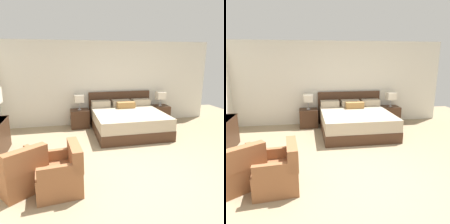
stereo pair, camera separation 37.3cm
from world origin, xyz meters
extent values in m
plane|color=#998466|center=(0.00, 0.00, 0.00)|extent=(10.49, 10.49, 0.00)
cube|color=silver|center=(0.00, 3.53, 1.28)|extent=(7.18, 0.06, 2.57)
cube|color=#422819|center=(0.57, 2.43, 0.14)|extent=(1.92, 1.95, 0.28)
cube|color=tan|center=(0.57, 2.43, 0.44)|extent=(1.90, 1.94, 0.31)
cube|color=#422819|center=(0.57, 3.43, 0.51)|extent=(1.99, 0.05, 1.03)
cube|color=tan|center=(-0.08, 3.24, 0.69)|extent=(0.56, 0.28, 0.20)
cube|color=tan|center=(0.57, 3.24, 0.69)|extent=(0.56, 0.28, 0.20)
cube|color=tan|center=(1.21, 3.24, 0.69)|extent=(0.56, 0.28, 0.20)
cube|color=#A87A42|center=(0.65, 2.97, 0.68)|extent=(0.54, 0.22, 0.18)
cube|color=#422819|center=(-0.74, 3.20, 0.27)|extent=(0.54, 0.48, 0.55)
cube|color=black|center=(-0.74, 2.96, 0.33)|extent=(0.46, 0.01, 0.24)
cube|color=#422819|center=(1.87, 3.20, 0.27)|extent=(0.54, 0.48, 0.55)
cube|color=black|center=(1.87, 2.96, 0.33)|extent=(0.46, 0.01, 0.24)
cylinder|color=#B7B7BC|center=(-0.74, 3.20, 0.56)|extent=(0.11, 0.11, 0.02)
cylinder|color=#B7B7BC|center=(-0.74, 3.20, 0.67)|extent=(0.02, 0.02, 0.22)
cube|color=beige|center=(-0.74, 3.20, 0.89)|extent=(0.27, 0.27, 0.22)
cylinder|color=#B7B7BC|center=(1.87, 3.20, 0.56)|extent=(0.11, 0.11, 0.02)
cylinder|color=#B7B7BC|center=(1.87, 3.20, 0.67)|extent=(0.02, 0.02, 0.22)
cube|color=beige|center=(1.87, 3.20, 0.89)|extent=(0.27, 0.27, 0.22)
cube|color=#935B38|center=(-1.95, 0.18, 0.20)|extent=(0.95, 0.95, 0.40)
cube|color=#935B38|center=(-1.79, -0.04, 0.58)|extent=(0.65, 0.52, 0.36)
cube|color=#935B38|center=(-1.71, 0.35, 0.49)|extent=(0.44, 0.56, 0.18)
cube|color=#935B38|center=(-1.33, -0.04, 0.20)|extent=(0.74, 0.74, 0.40)
cube|color=#935B38|center=(-1.06, -0.01, 0.58)|extent=(0.22, 0.69, 0.36)
cube|color=#935B38|center=(-1.30, -0.33, 0.49)|extent=(0.63, 0.15, 0.18)
cube|color=#935B38|center=(-1.36, 0.26, 0.49)|extent=(0.63, 0.15, 0.18)
cylinder|color=#B7B7BC|center=(-2.39, 0.75, 0.01)|extent=(0.28, 0.28, 0.02)
camera|label=1|loc=(-1.18, -3.24, 2.07)|focal=35.00mm
camera|label=2|loc=(-0.82, -3.31, 2.07)|focal=35.00mm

